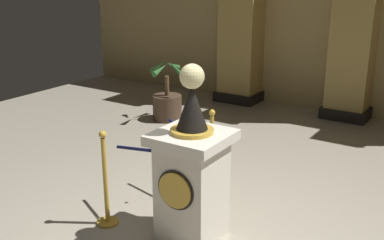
{
  "coord_description": "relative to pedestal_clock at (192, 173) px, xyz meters",
  "views": [
    {
      "loc": [
        2.18,
        -3.57,
        2.65
      ],
      "look_at": [
        -0.17,
        0.04,
        1.28
      ],
      "focal_mm": 43.91,
      "sensor_mm": 36.0,
      "label": 1
    }
  ],
  "objects": [
    {
      "name": "stanchion_near",
      "position": [
        -0.44,
        1.13,
        -0.36
      ],
      "size": [
        0.24,
        0.24,
        1.03
      ],
      "color": "gold",
      "rests_on": "ground_plane"
    },
    {
      "name": "velvet_rope",
      "position": [
        -0.68,
        0.42,
        0.07
      ],
      "size": [
        0.96,
        0.98,
        0.22
      ],
      "color": "#141947"
    },
    {
      "name": "column_left",
      "position": [
        -2.08,
        5.15,
        1.11
      ],
      "size": [
        0.93,
        0.93,
        3.68
      ],
      "color": "black",
      "rests_on": "ground_plane"
    },
    {
      "name": "column_centre_rear",
      "position": [
        0.17,
        5.15,
        1.11
      ],
      "size": [
        0.87,
        0.87,
        3.68
      ],
      "color": "black",
      "rests_on": "ground_plane"
    },
    {
      "name": "potted_palm_left",
      "position": [
        -2.59,
        3.15,
        -0.4
      ],
      "size": [
        0.8,
        0.82,
        1.15
      ],
      "color": "#4C3828",
      "rests_on": "ground_plane"
    },
    {
      "name": "back_wall",
      "position": [
        0.17,
        5.45,
        1.2
      ],
      "size": [
        12.91,
        0.16,
        3.84
      ],
      "primitive_type": "cube",
      "color": "tan",
      "rests_on": "ground_plane"
    },
    {
      "name": "pedestal_clock",
      "position": [
        0.0,
        0.0,
        0.0
      ],
      "size": [
        0.71,
        0.71,
        1.83
      ],
      "color": "silver",
      "rests_on": "ground_plane"
    },
    {
      "name": "stanchion_far",
      "position": [
        -0.92,
        -0.28,
        -0.34
      ],
      "size": [
        0.24,
        0.24,
        1.08
      ],
      "color": "gold",
      "rests_on": "ground_plane"
    }
  ]
}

